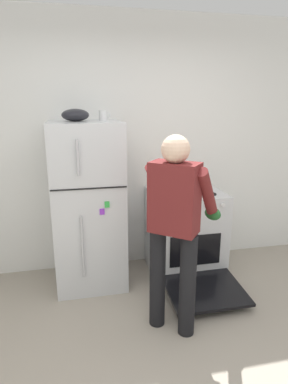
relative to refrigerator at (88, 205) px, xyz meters
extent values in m
cube|color=white|center=(0.43, 0.38, 0.53)|extent=(6.00, 0.10, 2.70)
cube|color=silver|center=(0.00, 0.00, 0.00)|extent=(0.68, 0.68, 1.65)
cube|color=black|center=(0.00, -0.34, 0.26)|extent=(0.67, 0.01, 0.01)
cylinder|color=#B7B7BC|center=(-0.08, -0.36, -0.28)|extent=(0.02, 0.02, 0.60)
cylinder|color=#B7B7BC|center=(-0.08, -0.36, 0.54)|extent=(0.02, 0.02, 0.31)
cube|color=purple|center=(0.10, -0.35, 0.04)|extent=(0.04, 0.01, 0.06)
cube|color=green|center=(0.15, -0.35, 0.11)|extent=(0.04, 0.01, 0.06)
cube|color=silver|center=(1.02, 0.00, -0.37)|extent=(0.76, 0.64, 0.91)
cube|color=black|center=(1.02, -0.32, -0.44)|extent=(0.53, 0.01, 0.33)
cylinder|color=black|center=(0.84, -0.14, 0.09)|extent=(0.17, 0.17, 0.01)
cylinder|color=black|center=(1.21, -0.14, 0.09)|extent=(0.17, 0.17, 0.01)
cylinder|color=black|center=(0.84, 0.14, 0.09)|extent=(0.17, 0.17, 0.01)
cylinder|color=black|center=(1.21, 0.14, 0.09)|extent=(0.17, 0.17, 0.01)
cylinder|color=silver|center=(0.76, -0.33, 0.02)|extent=(0.04, 0.03, 0.04)
cylinder|color=silver|center=(0.93, -0.33, 0.02)|extent=(0.04, 0.03, 0.04)
cylinder|color=silver|center=(1.11, -0.33, 0.02)|extent=(0.04, 0.03, 0.04)
cylinder|color=silver|center=(1.28, -0.33, 0.02)|extent=(0.04, 0.03, 0.04)
cube|color=black|center=(1.02, -0.61, -0.72)|extent=(0.72, 0.58, 0.08)
cylinder|color=black|center=(0.50, -0.84, -0.39)|extent=(0.13, 0.13, 0.86)
cylinder|color=black|center=(0.70, -1.00, -0.39)|extent=(0.13, 0.13, 0.86)
cube|color=maroon|center=(0.60, -0.92, 0.31)|extent=(0.41, 0.38, 0.54)
sphere|color=beige|center=(0.60, -0.92, 0.67)|extent=(0.21, 0.21, 0.21)
sphere|color=black|center=(0.60, -0.92, 0.63)|extent=(0.15, 0.15, 0.15)
cylinder|color=maroon|center=(0.56, -0.65, 0.31)|extent=(0.35, 0.39, 0.48)
cylinder|color=maroon|center=(0.87, -0.90, 0.31)|extent=(0.35, 0.39, 0.48)
ellipsoid|color=#1E5123|center=(0.68, -0.51, 0.10)|extent=(0.12, 0.18, 0.10)
ellipsoid|color=#1E5123|center=(0.98, -0.76, 0.10)|extent=(0.12, 0.18, 0.10)
cylinder|color=orange|center=(0.86, -0.05, 0.15)|extent=(0.25, 0.25, 0.12)
cube|color=black|center=(0.72, -0.05, 0.19)|extent=(0.05, 0.03, 0.02)
cube|color=black|center=(1.01, -0.05, 0.19)|extent=(0.05, 0.03, 0.02)
cylinder|color=silver|center=(0.18, 0.05, 0.87)|extent=(0.08, 0.08, 0.10)
torus|color=silver|center=(0.22, 0.05, 0.88)|extent=(0.06, 0.01, 0.06)
ellipsoid|color=black|center=(-0.08, 0.00, 0.88)|extent=(0.25, 0.25, 0.11)
camera|label=1|loc=(-0.12, -3.15, 1.00)|focal=30.66mm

